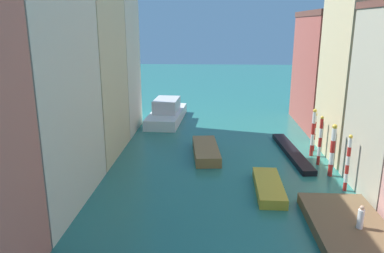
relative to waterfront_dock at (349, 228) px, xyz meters
name	(u,v)px	position (x,y,z in m)	size (l,w,h in m)	color
ground_plane	(221,140)	(-7.15, 18.09, -0.35)	(154.00, 154.00, 0.00)	#28756B
building_left_1	(11,49)	(-20.63, 2.91, 10.10)	(7.88, 10.94, 20.87)	beige
building_left_2	(70,38)	(-20.63, 12.99, 10.38)	(7.88, 9.20, 21.44)	beige
building_left_3	(99,46)	(-20.63, 21.16, 9.27)	(7.88, 7.16, 19.21)	beige
building_right_2	(380,38)	(6.32, 14.11, 10.43)	(7.88, 8.32, 21.53)	beige
building_right_3	(336,70)	(6.32, 24.70, 6.35)	(7.88, 12.15, 13.37)	#B25147
waterfront_dock	(349,228)	(0.00, 0.00, 0.00)	(4.31, 7.92, 0.69)	brown
person_on_dock	(361,218)	(0.35, -0.55, 0.99)	(0.36, 0.36, 1.40)	white
mooring_pole_0	(348,163)	(1.75, 5.96, 1.86)	(0.29, 0.29, 4.33)	red
mooring_pole_1	(332,150)	(1.51, 8.78, 1.88)	(0.39, 0.39, 4.34)	red
mooring_pole_2	(320,140)	(1.22, 11.26, 1.89)	(0.30, 0.30, 4.39)	red
mooring_pole_3	(313,132)	(1.20, 13.55, 1.96)	(0.35, 0.35, 4.50)	red
mooring_pole_4	(314,131)	(1.69, 15.02, 1.62)	(0.37, 0.37, 3.82)	red
vaporetto_white	(167,113)	(-13.83, 25.80, 0.71)	(4.31, 10.67, 2.87)	white
gondola_black	(292,152)	(-0.54, 13.83, -0.12)	(2.01, 10.73, 0.46)	black
motorboat_0	(206,151)	(-8.65, 13.17, 0.10)	(2.85, 7.00, 0.90)	olive
motorboat_1	(269,187)	(-3.88, 5.58, 0.00)	(2.04, 6.00, 0.70)	gold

